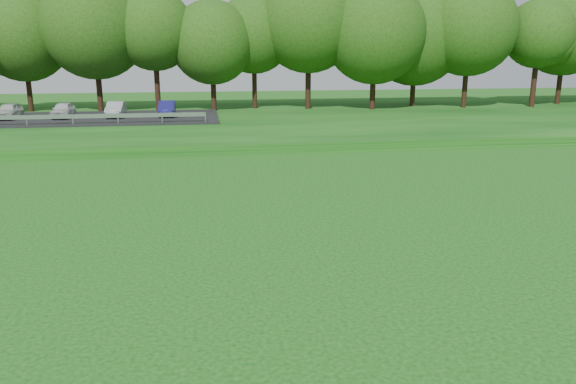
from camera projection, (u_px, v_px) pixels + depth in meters
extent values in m
cube|color=#0C410E|center=(356.00, 117.00, 48.72)|extent=(130.00, 30.00, 0.60)
cube|color=gray|center=(415.00, 147.00, 35.38)|extent=(130.00, 1.60, 0.04)
cube|color=black|center=(64.00, 119.00, 44.11)|extent=(24.00, 9.00, 0.18)
imported|color=silver|center=(9.00, 111.00, 43.35)|extent=(1.42, 3.52, 1.20)
imported|color=silver|center=(63.00, 110.00, 43.94)|extent=(1.42, 3.52, 1.20)
imported|color=#95989C|center=(116.00, 109.00, 44.53)|extent=(1.27, 3.64, 1.20)
imported|color=navy|center=(167.00, 108.00, 45.13)|extent=(1.27, 3.64, 1.20)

